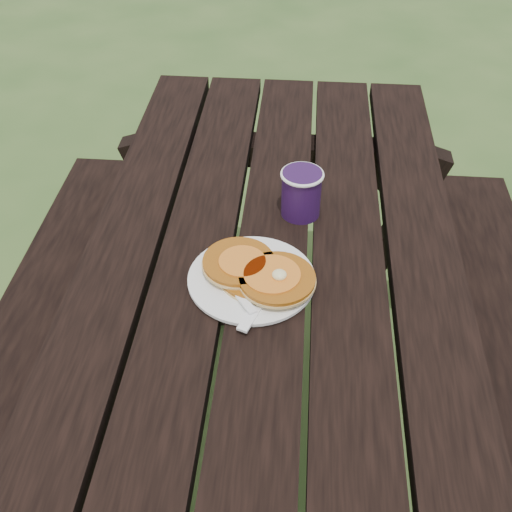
# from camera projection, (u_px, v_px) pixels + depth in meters

# --- Properties ---
(ground) EXTENTS (60.00, 60.00, 0.00)m
(ground) POSITION_uv_depth(u_px,v_px,m) (264.00, 505.00, 1.66)
(ground) COLOR #335022
(ground) RESTS_ON ground
(picnic_table) EXTENTS (1.36, 1.80, 0.75)m
(picnic_table) POSITION_uv_depth(u_px,v_px,m) (265.00, 424.00, 1.42)
(picnic_table) COLOR black
(picnic_table) RESTS_ON ground
(plate) EXTENTS (0.31, 0.31, 0.01)m
(plate) POSITION_uv_depth(u_px,v_px,m) (252.00, 279.00, 1.21)
(plate) COLOR white
(plate) RESTS_ON picnic_table
(pancake_stack) EXTENTS (0.21, 0.18, 0.04)m
(pancake_stack) POSITION_uv_depth(u_px,v_px,m) (259.00, 272.00, 1.19)
(pancake_stack) COLOR #A65A12
(pancake_stack) RESTS_ON plate
(knife) EXTENTS (0.08, 0.18, 0.00)m
(knife) POSITION_uv_depth(u_px,v_px,m) (263.00, 297.00, 1.16)
(knife) COLOR white
(knife) RESTS_ON plate
(fork) EXTENTS (0.12, 0.15, 0.01)m
(fork) POSITION_uv_depth(u_px,v_px,m) (238.00, 294.00, 1.16)
(fork) COLOR white
(fork) RESTS_ON plate
(coffee_cup) EXTENTS (0.09, 0.09, 0.10)m
(coffee_cup) POSITION_uv_depth(u_px,v_px,m) (301.00, 191.00, 1.33)
(coffee_cup) COLOR #280F3B
(coffee_cup) RESTS_ON picnic_table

